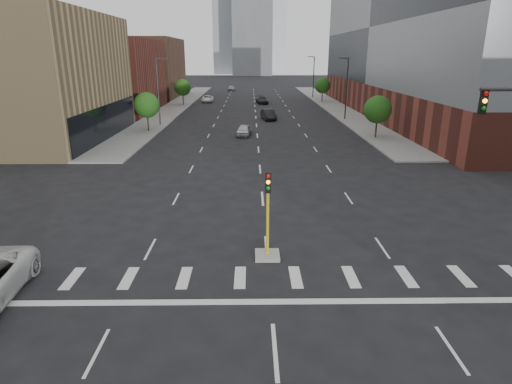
{
  "coord_description": "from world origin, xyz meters",
  "views": [
    {
      "loc": [
        -0.79,
        -10.09,
        9.56
      ],
      "look_at": [
        -0.52,
        11.74,
        2.5
      ],
      "focal_mm": 30.0,
      "sensor_mm": 36.0,
      "label": 1
    }
  ],
  "objects_px": {
    "car_far_left": "(208,99)",
    "car_deep_right": "(262,100)",
    "median_traffic_signal": "(267,239)",
    "car_near_left": "(244,130)",
    "car_mid_right": "(268,115)",
    "car_distant": "(231,88)"
  },
  "relations": [
    {
      "from": "car_far_left",
      "to": "car_deep_right",
      "type": "bearing_deg",
      "value": -17.9
    },
    {
      "from": "car_near_left",
      "to": "car_mid_right",
      "type": "bearing_deg",
      "value": 82.01
    },
    {
      "from": "car_mid_right",
      "to": "car_distant",
      "type": "xyz_separation_m",
      "value": [
        -7.99,
        54.32,
        -0.09
      ]
    },
    {
      "from": "car_far_left",
      "to": "car_deep_right",
      "type": "distance_m",
      "value": 11.7
    },
    {
      "from": "car_near_left",
      "to": "car_mid_right",
      "type": "height_order",
      "value": "car_mid_right"
    },
    {
      "from": "car_deep_right",
      "to": "median_traffic_signal",
      "type": "bearing_deg",
      "value": -98.76
    },
    {
      "from": "car_mid_right",
      "to": "car_deep_right",
      "type": "distance_m",
      "value": 22.08
    },
    {
      "from": "median_traffic_signal",
      "to": "car_deep_right",
      "type": "xyz_separation_m",
      "value": [
        1.5,
        68.48,
        -0.26
      ]
    },
    {
      "from": "car_deep_right",
      "to": "car_distant",
      "type": "distance_m",
      "value": 33.13
    },
    {
      "from": "car_near_left",
      "to": "car_far_left",
      "type": "height_order",
      "value": "car_far_left"
    },
    {
      "from": "median_traffic_signal",
      "to": "car_far_left",
      "type": "relative_size",
      "value": 0.88
    },
    {
      "from": "median_traffic_signal",
      "to": "car_far_left",
      "type": "distance_m",
      "value": 72.24
    },
    {
      "from": "car_far_left",
      "to": "car_deep_right",
      "type": "relative_size",
      "value": 1.02
    },
    {
      "from": "car_near_left",
      "to": "car_mid_right",
      "type": "relative_size",
      "value": 0.84
    },
    {
      "from": "car_distant",
      "to": "car_deep_right",
      "type": "bearing_deg",
      "value": -74.87
    },
    {
      "from": "car_near_left",
      "to": "car_far_left",
      "type": "xyz_separation_m",
      "value": [
        -8.15,
        38.54,
        0.02
      ]
    },
    {
      "from": "median_traffic_signal",
      "to": "car_distant",
      "type": "bearing_deg",
      "value": 93.46
    },
    {
      "from": "car_mid_right",
      "to": "car_far_left",
      "type": "xyz_separation_m",
      "value": [
        -11.69,
        25.17,
        -0.08
      ]
    },
    {
      "from": "car_mid_right",
      "to": "car_deep_right",
      "type": "height_order",
      "value": "car_mid_right"
    },
    {
      "from": "car_mid_right",
      "to": "car_far_left",
      "type": "bearing_deg",
      "value": 105.14
    },
    {
      "from": "median_traffic_signal",
      "to": "car_near_left",
      "type": "relative_size",
      "value": 1.11
    },
    {
      "from": "median_traffic_signal",
      "to": "car_deep_right",
      "type": "relative_size",
      "value": 0.89
    }
  ]
}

